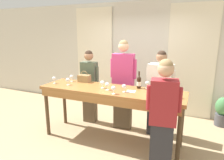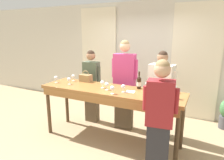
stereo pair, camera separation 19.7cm
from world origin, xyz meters
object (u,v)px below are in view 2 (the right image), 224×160
Objects in this scene: wine_bottle at (139,82)px; wine_glass_back_right at (102,83)px; wine_glass_front_right at (56,78)px; guest_pink_top at (124,84)px; wine_glass_front_left at (147,84)px; guest_olive_jacket at (92,85)px; wine_glass_front_mid at (177,93)px; host_pouring at (159,118)px; wine_glass_near_host at (69,79)px; handbag at (86,78)px; wine_glass_back_left at (123,87)px; guest_cream_sweater at (161,95)px; tasting_bar at (110,95)px; wine_glass_center_left at (107,85)px; wine_glass_back_mid at (112,88)px; wine_glass_center_mid at (73,76)px; wine_glass_center_right at (175,88)px.

wine_glass_back_right is at bearing -158.22° from wine_bottle.
guest_pink_top is (1.24, 0.67, -0.14)m from wine_glass_front_right.
guest_olive_jacket is at bearing 167.24° from wine_glass_front_left.
host_pouring reaches higher than wine_glass_front_mid.
wine_glass_back_right is 0.72m from wine_glass_near_host.
handbag reaches higher than wine_glass_back_left.
wine_glass_front_left is at bearing 0.41° from handbag.
host_pouring is (0.25, -1.15, 0.03)m from guest_cream_sweater.
guest_olive_jacket is 0.97× the size of guest_cream_sweater.
wine_glass_near_host is at bearing -167.16° from wine_bottle.
guest_cream_sweater is (0.76, -0.00, -0.13)m from guest_pink_top.
wine_glass_back_left is at bearing -12.22° from tasting_bar.
handbag reaches higher than wine_glass_front_right.
guest_cream_sweater is (0.18, 0.31, -0.27)m from wine_glass_front_left.
wine_glass_center_left is 0.16m from wine_glass_back_right.
handbag is at bearing 148.81° from wine_glass_back_mid.
guest_pink_top is 1.11× the size of guest_cream_sweater.
wine_glass_back_right is (-0.77, -0.29, 0.00)m from wine_glass_front_left.
wine_glass_front_right is 0.36m from wine_glass_center_mid.
wine_bottle reaches higher than wine_glass_center_right.
tasting_bar is 19.21× the size of wine_glass_front_mid.
guest_olive_jacket is (-1.07, 0.68, -0.25)m from wine_glass_back_left.
wine_glass_center_left is 0.32m from wine_glass_back_left.
wine_glass_back_left and wine_glass_back_mid have the same top height.
wine_glass_center_left is 0.08× the size of host_pouring.
wine_glass_front_left is 0.82m from wine_glass_back_right.
handbag is 0.82m from guest_pink_top.
wine_glass_center_left is 1.00× the size of wine_glass_back_right.
host_pouring reaches higher than wine_glass_center_mid.
host_pouring is (1.92, -0.49, -0.24)m from wine_glass_near_host.
wine_glass_front_mid is at bearing -29.98° from guest_pink_top.
handbag is at bearing 154.55° from host_pouring.
wine_glass_center_left is at bearing 139.03° from wine_glass_back_mid.
handbag is 1.78× the size of wine_glass_back_mid.
wine_glass_front_left is 1.00× the size of wine_glass_front_right.
wine_glass_front_right reaches higher than tasting_bar.
wine_glass_near_host is at bearing -99.11° from guest_olive_jacket.
wine_glass_front_mid is 0.81m from guest_cream_sweater.
tasting_bar is 1.57× the size of host_pouring.
wine_glass_center_left is at bearing -145.62° from wine_bottle.
wine_bottle is 2.29× the size of wine_glass_center_right.
tasting_bar is 1.03m from wine_glass_center_mid.
wine_glass_front_right is 1.00× the size of wine_glass_back_right.
wine_glass_center_left is at bearing -178.74° from wine_glass_front_mid.
wine_glass_front_left is (0.61, 0.30, 0.20)m from tasting_bar.
wine_glass_back_left is at bearing -157.41° from wine_glass_center_right.
wine_bottle is at bearing 62.27° from wine_glass_back_left.
guest_olive_jacket reaches higher than wine_bottle.
wine_glass_back_left reaches higher than tasting_bar.
wine_glass_front_right is (-1.82, -0.35, -0.00)m from wine_glass_front_left.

